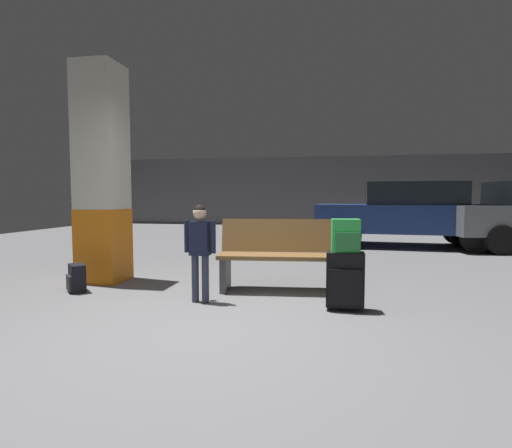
% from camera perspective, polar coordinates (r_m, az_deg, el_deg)
% --- Properties ---
extents(ground_plane, '(18.00, 18.00, 0.10)m').
position_cam_1_polar(ground_plane, '(7.38, 1.61, -5.52)').
color(ground_plane, slate).
extents(garage_back_wall, '(18.00, 0.12, 2.80)m').
position_cam_1_polar(garage_back_wall, '(16.09, 6.29, 4.78)').
color(garage_back_wall, '#565658').
rests_on(garage_back_wall, ground_plane).
extents(structural_pillar, '(0.57, 0.57, 2.96)m').
position_cam_1_polar(structural_pillar, '(5.77, -21.62, 6.67)').
color(structural_pillar, orange).
rests_on(structural_pillar, ground_plane).
extents(bench, '(1.64, 0.66, 0.89)m').
position_cam_1_polar(bench, '(4.88, 4.02, -4.59)').
color(bench, brown).
rests_on(bench, ground_plane).
extents(suitcase, '(0.38, 0.23, 0.60)m').
position_cam_1_polar(suitcase, '(4.14, 12.89, -7.94)').
color(suitcase, black).
rests_on(suitcase, ground_plane).
extents(backpack_bright, '(0.29, 0.21, 0.34)m').
position_cam_1_polar(backpack_bright, '(4.07, 13.00, -1.73)').
color(backpack_bright, green).
rests_on(backpack_bright, suitcase).
extents(child, '(0.37, 0.22, 1.09)m').
position_cam_1_polar(child, '(4.32, -8.22, -2.69)').
color(child, '#33384C').
rests_on(child, ground_plane).
extents(backpack_dark_floor, '(0.31, 0.32, 0.34)m').
position_cam_1_polar(backpack_dark_floor, '(5.32, -24.80, -7.25)').
color(backpack_dark_floor, black).
rests_on(backpack_dark_floor, ground_plane).
extents(parked_car_near, '(4.21, 2.01, 1.51)m').
position_cam_1_polar(parked_car_near, '(9.82, 21.26, 1.59)').
color(parked_car_near, navy).
rests_on(parked_car_near, ground_plane).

